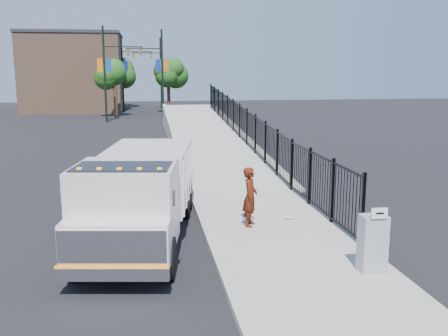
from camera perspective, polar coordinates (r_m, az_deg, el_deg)
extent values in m
plane|color=black|center=(13.82, -1.87, -7.33)|extent=(120.00, 120.00, 0.00)
cube|color=#9E998E|center=(12.34, 8.35, -9.45)|extent=(3.55, 12.00, 0.12)
cube|color=#ADAAA3|center=(11.93, -0.65, -9.98)|extent=(0.30, 12.00, 0.16)
cube|color=#9E998E|center=(29.58, -1.68, 2.61)|extent=(3.95, 24.06, 3.19)
cube|color=black|center=(25.77, 2.61, 3.36)|extent=(0.10, 28.00, 1.80)
cube|color=black|center=(13.49, -9.25, -5.68)|extent=(1.90, 6.34, 0.20)
cube|color=silver|center=(11.23, -11.11, -4.28)|extent=(2.46, 2.35, 1.85)
cube|color=silver|center=(10.29, -12.25, -8.45)|extent=(2.24, 0.98, 0.92)
cube|color=silver|center=(9.98, -12.66, -9.10)|extent=(2.11, 0.41, 0.78)
cube|color=silver|center=(10.08, -12.64, -11.71)|extent=(2.21, 0.51, 0.26)
cube|color=orange|center=(10.03, -12.67, -10.98)|extent=(2.19, 0.40, 0.06)
cube|color=black|center=(10.88, -11.45, -1.79)|extent=(2.19, 1.50, 0.78)
cube|color=silver|center=(14.42, -8.61, -0.79)|extent=(2.80, 4.18, 1.57)
cube|color=silver|center=(10.56, -18.31, -3.30)|extent=(0.06, 0.06, 0.32)
cube|color=silver|center=(10.08, -5.74, -3.46)|extent=(0.06, 0.06, 0.32)
cube|color=orange|center=(10.70, -16.23, -0.12)|extent=(0.10, 0.09, 0.06)
cube|color=orange|center=(10.59, -14.07, -0.12)|extent=(0.10, 0.09, 0.06)
cube|color=orange|center=(10.49, -11.87, -0.12)|extent=(0.10, 0.09, 0.06)
cube|color=orange|center=(10.42, -9.64, -0.12)|extent=(0.10, 0.09, 0.06)
cube|color=orange|center=(10.35, -7.37, -0.12)|extent=(0.10, 0.09, 0.06)
cylinder|color=black|center=(11.17, -16.52, -9.87)|extent=(0.44, 0.96, 0.92)
cylinder|color=black|center=(10.78, -6.44, -10.22)|extent=(0.44, 0.96, 0.92)
cylinder|color=black|center=(15.34, -11.78, -3.90)|extent=(0.44, 0.96, 0.92)
cylinder|color=black|center=(15.06, -4.54, -3.97)|extent=(0.44, 0.96, 0.92)
cylinder|color=black|center=(16.30, -11.07, -2.98)|extent=(0.44, 0.96, 0.92)
cylinder|color=black|center=(16.04, -4.25, -3.03)|extent=(0.44, 0.96, 0.92)
imported|color=#4D1709|center=(13.78, 3.00, -3.30)|extent=(0.59, 0.70, 1.65)
cube|color=gray|center=(11.20, 16.62, -8.27)|extent=(0.55, 0.40, 1.25)
cube|color=white|center=(10.79, 17.34, -4.95)|extent=(0.35, 0.04, 0.22)
ellipsoid|color=silver|center=(14.76, 7.48, -5.57)|extent=(0.32, 0.32, 0.08)
cylinder|color=black|center=(43.67, -13.48, 10.33)|extent=(0.18, 0.18, 8.00)
cube|color=black|center=(43.63, -11.46, 13.43)|extent=(3.20, 0.08, 0.08)
cube|color=black|center=(43.58, -9.51, 13.04)|extent=(0.18, 0.22, 0.60)
cube|color=navy|center=(43.65, -13.06, 11.39)|extent=(0.45, 0.04, 1.10)
cube|color=orange|center=(43.70, -13.99, 11.35)|extent=(0.45, 0.04, 1.10)
cylinder|color=black|center=(46.72, -7.05, 10.57)|extent=(0.18, 0.18, 8.00)
cube|color=black|center=(46.73, -9.13, 13.34)|extent=(3.20, 0.08, 0.08)
cube|color=black|center=(46.73, -10.93, 12.85)|extent=(0.18, 0.22, 0.60)
cube|color=#C1561B|center=(46.73, -6.63, 11.57)|extent=(0.45, 0.04, 1.10)
cube|color=#12209E|center=(46.71, -7.51, 11.54)|extent=(0.45, 0.04, 1.10)
cylinder|color=black|center=(54.94, -11.52, 10.51)|extent=(0.18, 0.18, 8.00)
cube|color=black|center=(54.93, -9.90, 12.96)|extent=(3.20, 0.08, 0.08)
cube|color=black|center=(54.93, -8.35, 12.64)|extent=(0.18, 0.22, 0.60)
cube|color=#0F10A3|center=(54.93, -11.18, 11.35)|extent=(0.45, 0.04, 1.10)
cube|color=gold|center=(54.96, -11.92, 11.33)|extent=(0.45, 0.04, 1.10)
cylinder|color=black|center=(58.66, -7.22, 10.66)|extent=(0.18, 0.18, 8.00)
cube|color=black|center=(58.66, -8.88, 12.87)|extent=(3.20, 0.08, 0.08)
cube|color=black|center=(58.65, -10.31, 12.48)|extent=(0.18, 0.22, 0.60)
cube|color=orange|center=(58.67, -6.89, 11.45)|extent=(0.45, 0.04, 1.10)
cube|color=navy|center=(58.65, -7.59, 11.44)|extent=(0.45, 0.04, 1.10)
cylinder|color=#382314|center=(48.03, -12.31, 7.55)|extent=(0.36, 0.36, 3.20)
sphere|color=#194714|center=(47.95, -12.43, 10.41)|extent=(2.44, 2.44, 2.44)
cylinder|color=#382314|center=(52.65, -6.33, 8.03)|extent=(0.36, 0.36, 3.20)
sphere|color=#194714|center=(52.58, -6.39, 10.64)|extent=(2.46, 2.46, 2.46)
cylinder|color=#382314|center=(61.06, -11.64, 8.29)|extent=(0.36, 0.36, 3.20)
sphere|color=#194714|center=(60.99, -11.73, 10.54)|extent=(3.33, 3.33, 3.33)
cube|color=#8C664C|center=(57.49, -16.71, 10.28)|extent=(10.00, 10.00, 8.00)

